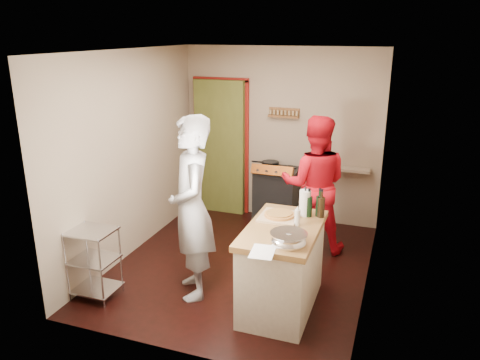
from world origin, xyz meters
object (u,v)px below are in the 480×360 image
at_px(stove, 277,196).
at_px(island, 282,265).
at_px(person_stripe, 192,209).
at_px(wire_shelving, 94,260).
at_px(person_red, 314,184).

relative_size(stove, island, 0.73).
distance_m(island, person_stripe, 1.12).
bearing_deg(stove, wire_shelving, -116.85).
bearing_deg(person_red, island, 79.25).
xyz_separation_m(stove, wire_shelving, (-1.33, -2.62, -0.01)).
distance_m(stove, island, 2.23).
relative_size(stove, wire_shelving, 1.26).
bearing_deg(island, wire_shelving, -165.96).
distance_m(stove, person_stripe, 2.28).
height_order(wire_shelving, person_stripe, person_stripe).
xyz_separation_m(stove, person_stripe, (-0.35, -2.18, 0.55)).
height_order(wire_shelving, island, island).
distance_m(wire_shelving, person_stripe, 1.21).
height_order(stove, island, island).
distance_m(person_stripe, person_red, 1.85).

